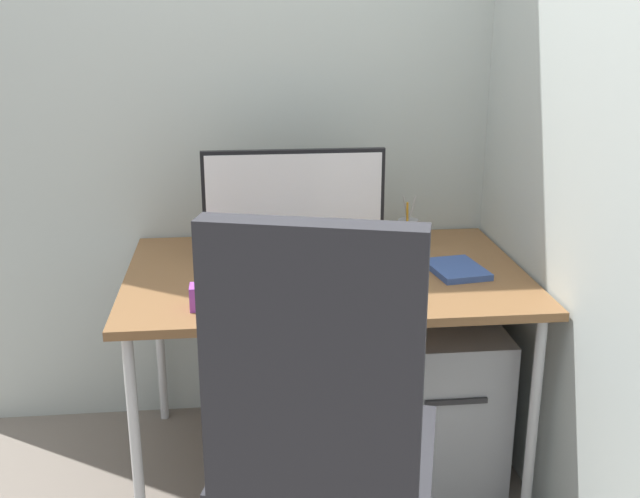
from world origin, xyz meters
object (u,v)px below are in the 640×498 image
monitor (294,199)px  pen_holder (408,231)px  mouse (396,269)px  filing_cabinet (432,389)px  keyboard (297,280)px  desk_clamp_accessory (201,297)px  notebook (456,269)px  office_chair (322,434)px

monitor → pen_holder: 0.46m
monitor → mouse: monitor is taller
filing_cabinet → mouse: mouse is taller
keyboard → filing_cabinet: bearing=11.4°
filing_cabinet → desk_clamp_accessory: bearing=-160.0°
pen_holder → notebook: bearing=-75.3°
desk_clamp_accessory → notebook: bearing=15.7°
filing_cabinet → notebook: size_ratio=2.68×
monitor → mouse: bearing=-33.7°
filing_cabinet → keyboard: 0.65m
office_chair → monitor: size_ratio=1.89×
pen_holder → notebook: 0.34m
office_chair → notebook: (0.51, 0.73, 0.12)m
filing_cabinet → notebook: (0.05, -0.05, 0.45)m
notebook → monitor: bearing=149.7°
keyboard → desk_clamp_accessory: (-0.28, -0.18, 0.02)m
office_chair → keyboard: size_ratio=2.42×
monitor → mouse: size_ratio=6.95×
notebook → keyboard: bearing=176.1°
pen_holder → desk_clamp_accessory: 0.89m
notebook → desk_clamp_accessory: desk_clamp_accessory is taller
office_chair → mouse: 0.80m
keyboard → desk_clamp_accessory: desk_clamp_accessory is taller
notebook → filing_cabinet: bearing=123.3°
mouse → desk_clamp_accessory: desk_clamp_accessory is taller
office_chair → keyboard: office_chair is taller
filing_cabinet → mouse: 0.48m
mouse → office_chair: bearing=-100.0°
notebook → desk_clamp_accessory: bearing=-173.1°
filing_cabinet → desk_clamp_accessory: desk_clamp_accessory is taller
monitor → pen_holder: bearing=17.7°
monitor → desk_clamp_accessory: (-0.29, -0.42, -0.17)m
mouse → pen_holder: pen_holder is taller
desk_clamp_accessory → office_chair: bearing=-60.7°
pen_holder → desk_clamp_accessory: (-0.70, -0.55, -0.01)m
mouse → pen_holder: 0.35m
office_chair → desk_clamp_accessory: size_ratio=16.29×
monitor → desk_clamp_accessory: bearing=-124.8°
keyboard → notebook: (0.51, 0.04, -0.00)m
monitor → notebook: monitor is taller
monitor → keyboard: size_ratio=1.28×
keyboard → notebook: keyboard is taller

